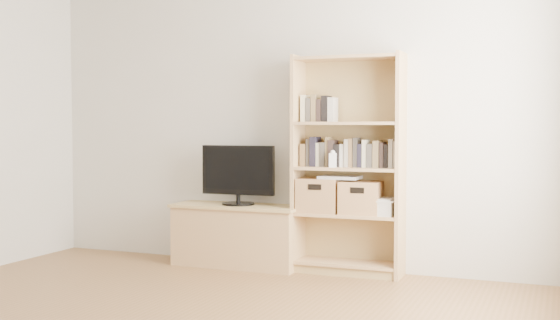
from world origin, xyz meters
The scene contains 11 objects.
back_wall centered at (0.00, 2.50, 1.30)m, with size 4.50×0.02×2.60m, color beige.
tv_stand centered at (-0.38, 2.30, 0.25)m, with size 1.08×0.41×0.50m, color tan.
bookshelf centered at (0.57, 2.34, 0.88)m, with size 0.88×0.31×1.75m, color tan.
television centered at (-0.38, 2.30, 0.77)m, with size 0.64×0.05×0.50m, color black.
books_row_mid centered at (0.57, 2.36, 0.98)m, with size 0.89×0.17×0.24m, color brown.
books_row_upper centered at (0.38, 2.36, 1.33)m, with size 0.42×0.15×0.22m, color brown.
baby_monitor centered at (0.48, 2.25, 0.91)m, with size 0.06×0.04×0.11m, color white.
basket_left centered at (0.34, 2.34, 0.62)m, with size 0.33×0.27×0.27m, color #B47951.
basket_right centered at (0.68, 2.34, 0.62)m, with size 0.31×0.26×0.26m, color #B47951.
laptop centered at (0.51, 2.33, 0.77)m, with size 0.32×0.22×0.02m, color silver.
magazine_stack centered at (0.87, 2.34, 0.54)m, with size 0.17×0.24×0.11m, color beige.
Camera 1 is at (2.17, -3.02, 1.18)m, focal length 45.00 mm.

